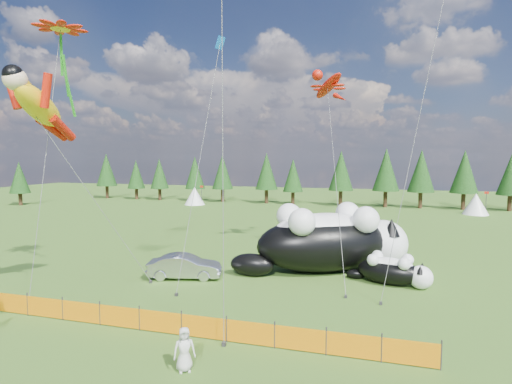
# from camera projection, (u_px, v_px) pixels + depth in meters

# --- Properties ---
(ground) EXTENTS (160.00, 160.00, 0.00)m
(ground) POSITION_uv_depth(u_px,v_px,m) (191.00, 308.00, 19.89)
(ground) COLOR #153409
(ground) RESTS_ON ground
(safety_fence) EXTENTS (22.06, 0.06, 1.10)m
(safety_fence) POSITION_uv_depth(u_px,v_px,m) (160.00, 322.00, 16.97)
(safety_fence) COLOR #262626
(safety_fence) RESTS_ON ground
(tree_line) EXTENTS (90.00, 4.00, 8.00)m
(tree_line) POSITION_uv_depth(u_px,v_px,m) (313.00, 180.00, 62.69)
(tree_line) COLOR black
(tree_line) RESTS_ON ground
(festival_tents) EXTENTS (50.00, 3.20, 2.80)m
(festival_tents) POSITION_uv_depth(u_px,v_px,m) (387.00, 201.00, 55.14)
(festival_tents) COLOR white
(festival_tents) RESTS_ON ground
(cat_large) EXTENTS (11.24, 8.06, 4.40)m
(cat_large) POSITION_uv_depth(u_px,v_px,m) (332.00, 239.00, 26.25)
(cat_large) COLOR black
(cat_large) RESTS_ON ground
(cat_small) EXTENTS (4.93, 2.64, 1.81)m
(cat_small) POSITION_uv_depth(u_px,v_px,m) (393.00, 270.00, 23.44)
(cat_small) COLOR black
(cat_small) RESTS_ON ground
(car) EXTENTS (4.74, 2.64, 1.48)m
(car) POSITION_uv_depth(u_px,v_px,m) (185.00, 266.00, 24.70)
(car) COLOR #BBBBC0
(car) RESTS_ON ground
(spectator_e) EXTENTS (0.91, 0.83, 1.57)m
(spectator_e) POSITION_uv_depth(u_px,v_px,m) (184.00, 349.00, 13.94)
(spectator_e) COLOR beige
(spectator_e) RESTS_ON ground
(superhero_kite) EXTENTS (5.39, 7.16, 12.48)m
(superhero_kite) POSITION_uv_depth(u_px,v_px,m) (39.00, 106.00, 19.25)
(superhero_kite) COLOR yellow
(superhero_kite) RESTS_ON ground
(gecko_kite) EXTENTS (5.16, 13.29, 16.52)m
(gecko_kite) POSITION_uv_depth(u_px,v_px,m) (328.00, 86.00, 30.55)
(gecko_kite) COLOR red
(gecko_kite) RESTS_ON ground
(flower_kite) EXTENTS (3.06, 5.08, 14.76)m
(flower_kite) POSITION_uv_depth(u_px,v_px,m) (60.00, 31.00, 21.67)
(flower_kite) COLOR red
(flower_kite) RESTS_ON ground
(diamond_kite_a) EXTENTS (0.78, 6.49, 16.09)m
(diamond_kite_a) POSITION_uv_depth(u_px,v_px,m) (219.00, 51.00, 25.59)
(diamond_kite_a) COLOR blue
(diamond_kite_a) RESTS_ON ground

